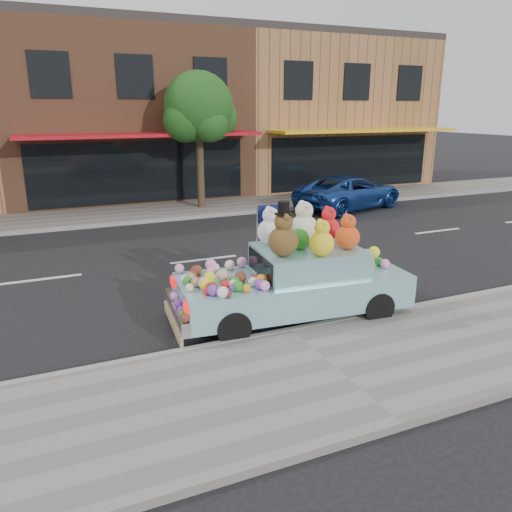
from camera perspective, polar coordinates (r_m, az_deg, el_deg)
ground at (r=13.31m, az=-5.98°, el=-0.42°), size 120.00×120.00×0.00m
near_sidewalk at (r=7.81m, az=9.16°, el=-12.88°), size 60.00×3.00×0.12m
far_sidewalk at (r=19.42m, az=-11.89°, el=4.90°), size 60.00×3.00×0.12m
near_kerb at (r=8.95m, az=3.96°, el=-8.63°), size 60.00×0.12×0.13m
far_kerb at (r=17.98m, az=-10.88°, el=4.06°), size 60.00×0.12×0.13m
storefront_mid at (r=24.43m, az=-15.20°, el=15.50°), size 10.00×9.80×7.30m
storefront_right at (r=27.80m, az=6.43°, el=16.01°), size 10.00×9.80×7.30m
street_tree at (r=19.59m, az=-6.54°, el=15.96°), size 3.00×2.70×5.22m
car_blue at (r=20.28m, az=10.60°, el=7.19°), size 5.18×3.47×1.32m
art_car at (r=9.46m, az=4.35°, el=-2.32°), size 4.62×2.13×2.33m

